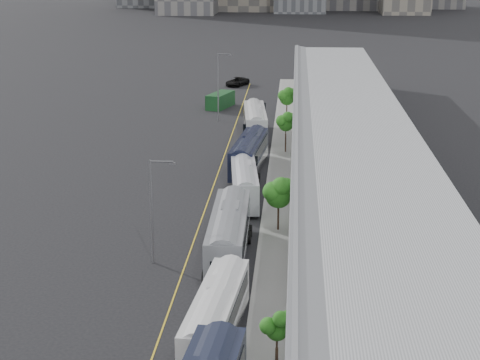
# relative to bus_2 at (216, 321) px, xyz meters

# --- Properties ---
(sidewalk) EXTENTS (10.00, 170.00, 0.12)m
(sidewalk) POSITION_rel_bus_2_xyz_m (6.78, 21.36, -1.45)
(sidewalk) COLOR gray
(sidewalk) RESTS_ON ground
(lane_line) EXTENTS (0.12, 160.00, 0.02)m
(lane_line) POSITION_rel_bus_2_xyz_m (-3.72, 21.36, -1.50)
(lane_line) COLOR gold
(lane_line) RESTS_ON ground
(depot) EXTENTS (12.45, 160.40, 7.20)m
(depot) POSITION_rel_bus_2_xyz_m (10.77, 21.36, 2.01)
(depot) COLOR gray
(depot) RESTS_ON ground
(bus_2) EXTENTS (3.45, 12.37, 3.57)m
(bus_2) POSITION_rel_bus_2_xyz_m (0.00, 0.00, 0.00)
(bus_2) COLOR silver
(bus_2) RESTS_ON ground
(bus_3) EXTENTS (3.10, 14.06, 4.10)m
(bus_3) POSITION_rel_bus_2_xyz_m (-0.38, 14.21, 0.23)
(bus_3) COLOR gray
(bus_3) RESTS_ON ground
(bus_4) EXTENTS (3.61, 12.32, 3.55)m
(bus_4) POSITION_rel_bus_2_xyz_m (-0.17, 29.91, -0.01)
(bus_4) COLOR #BABBC5
(bus_4) RESTS_ON ground
(bus_5) EXTENTS (3.84, 13.32, 3.84)m
(bus_5) POSITION_rel_bus_2_xyz_m (-0.33, 41.13, 0.12)
(bus_5) COLOR black
(bus_5) RESTS_ON ground
(bus_6) EXTENTS (3.86, 13.69, 3.95)m
(bus_6) POSITION_rel_bus_2_xyz_m (-0.55, 57.97, 0.16)
(bus_6) COLOR silver
(bus_6) RESTS_ON ground
(tree_1) EXTENTS (1.33, 1.33, 4.08)m
(tree_1) POSITION_rel_bus_2_xyz_m (3.92, -4.36, 1.83)
(tree_1) COLOR black
(tree_1) RESTS_ON ground
(tree_2) EXTENTS (2.37, 2.37, 4.86)m
(tree_2) POSITION_rel_bus_2_xyz_m (3.40, 21.23, 2.16)
(tree_2) COLOR black
(tree_2) RESTS_ON ground
(tree_3) EXTENTS (1.91, 1.91, 4.88)m
(tree_3) POSITION_rel_bus_2_xyz_m (3.63, 49.59, 2.38)
(tree_3) COLOR black
(tree_3) RESTS_ON ground
(tree_4) EXTENTS (2.17, 2.17, 4.76)m
(tree_4) POSITION_rel_bus_2_xyz_m (3.50, 68.63, 2.15)
(tree_4) COLOR black
(tree_4) RESTS_ON ground
(street_lamp_near) EXTENTS (2.04, 0.22, 8.44)m
(street_lamp_near) POSITION_rel_bus_2_xyz_m (-6.14, 13.00, 3.40)
(street_lamp_near) COLOR #59595E
(street_lamp_near) RESTS_ON ground
(street_lamp_far) EXTENTS (2.04, 0.22, 9.74)m
(street_lamp_far) POSITION_rel_bus_2_xyz_m (-6.23, 67.95, 4.07)
(street_lamp_far) COLOR #59595E
(street_lamp_far) RESTS_ON ground
(shipping_container) EXTENTS (4.22, 6.97, 2.30)m
(shipping_container) POSITION_rel_bus_2_xyz_m (-7.03, 77.97, -0.35)
(shipping_container) COLOR #123C1A
(shipping_container) RESTS_ON ground
(suv) EXTENTS (4.62, 6.08, 1.53)m
(suv) POSITION_rel_bus_2_xyz_m (-5.92, 98.91, -0.74)
(suv) COLOR black
(suv) RESTS_ON ground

